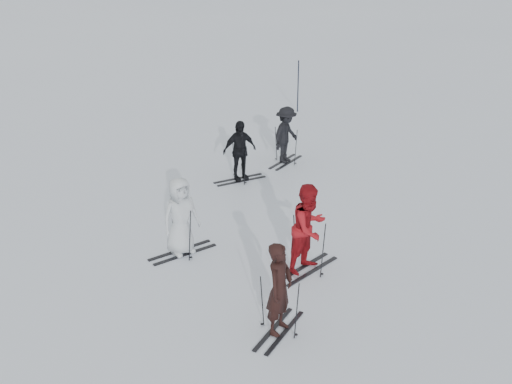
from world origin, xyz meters
TOP-DOWN VIEW (x-y plane):
  - ground at (0.00, 0.00)m, footprint 120.00×120.00m
  - skier_near_dark at (2.73, -2.12)m, footprint 0.50×0.69m
  - skier_red at (2.01, 0.09)m, footprint 0.85×1.03m
  - skier_grey at (-0.68, -0.90)m, footprint 0.81×1.00m
  - skier_uphill_left at (-2.24, 3.34)m, footprint 0.83×1.10m
  - skier_uphill_far at (-1.95, 5.31)m, footprint 0.70×1.15m
  - skis_near_dark at (2.73, -2.12)m, footprint 1.64×1.01m
  - skis_red at (2.01, 0.09)m, footprint 1.81×1.11m
  - skis_grey at (-0.68, -0.90)m, footprint 1.83×1.34m
  - skis_uphill_left at (-2.24, 3.34)m, footprint 1.79×1.45m
  - skis_uphill_far at (-1.95, 5.31)m, footprint 1.60×0.90m
  - piste_marker at (-4.64, 10.31)m, footprint 0.05×0.05m

SIDE VIEW (x-z plane):
  - ground at x=0.00m, z-range 0.00..0.00m
  - skis_near_dark at x=2.73m, z-range 0.00..1.13m
  - skis_uphill_far at x=-1.95m, z-range 0.00..1.14m
  - skis_uphill_left at x=-2.24m, z-range 0.00..1.15m
  - skis_grey at x=-0.68m, z-range 0.00..1.20m
  - skis_red at x=2.01m, z-range 0.00..1.24m
  - skier_uphill_far at x=-1.95m, z-range 0.00..1.73m
  - skier_uphill_left at x=-2.24m, z-range 0.00..1.74m
  - skier_near_dark at x=2.73m, z-range 0.00..1.77m
  - skier_grey at x=-0.68m, z-range 0.00..1.78m
  - skier_red at x=2.01m, z-range 0.00..1.94m
  - piste_marker at x=-4.64m, z-range 0.00..2.00m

